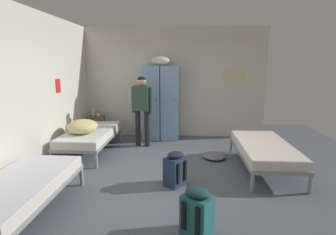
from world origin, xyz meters
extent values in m
plane|color=#565B66|center=(0.00, 0.00, 0.00)|extent=(8.14, 8.14, 0.00)
cube|color=beige|center=(0.00, 2.57, 1.41)|extent=(4.69, 0.06, 2.81)
cube|color=beige|center=(-2.31, 0.00, 1.41)|extent=(0.06, 5.09, 2.81)
cube|color=beige|center=(1.54, 2.54, 1.55)|extent=(0.55, 0.01, 0.40)
cube|color=red|center=(-2.28, 0.89, 1.45)|extent=(0.01, 0.20, 0.28)
cube|color=#7A9ECC|center=(-0.54, 2.26, 0.93)|extent=(0.44, 0.52, 1.85)
cylinder|color=black|center=(-0.42, 1.99, 1.05)|extent=(0.02, 0.03, 0.02)
cube|color=#7A9ECC|center=(-0.08, 2.26, 0.93)|extent=(0.44, 0.52, 1.85)
cylinder|color=black|center=(0.04, 1.99, 1.05)|extent=(0.02, 0.03, 0.02)
ellipsoid|color=beige|center=(-0.31, 2.26, 1.96)|extent=(0.48, 0.36, 0.22)
cylinder|color=brown|center=(-2.16, 2.08, 0.28)|extent=(0.03, 0.03, 0.55)
cylinder|color=brown|center=(-1.81, 2.08, 0.28)|extent=(0.03, 0.03, 0.55)
cylinder|color=brown|center=(-2.16, 2.35, 0.28)|extent=(0.03, 0.03, 0.55)
cylinder|color=brown|center=(-1.81, 2.35, 0.28)|extent=(0.03, 0.03, 0.55)
cube|color=brown|center=(-1.98, 2.22, 0.19)|extent=(0.38, 0.30, 0.02)
cube|color=brown|center=(-1.98, 2.22, 0.56)|extent=(0.38, 0.30, 0.02)
cylinder|color=gray|center=(2.15, 1.23, 0.14)|extent=(0.06, 0.06, 0.28)
cylinder|color=gray|center=(1.31, 1.23, 0.14)|extent=(0.06, 0.06, 0.28)
cylinder|color=gray|center=(2.15, -0.61, 0.14)|extent=(0.06, 0.06, 0.28)
cylinder|color=gray|center=(1.31, -0.61, 0.14)|extent=(0.06, 0.06, 0.28)
cube|color=gray|center=(1.73, 0.31, 0.31)|extent=(0.90, 1.90, 0.06)
cube|color=silver|center=(1.73, 0.31, 0.41)|extent=(0.87, 1.84, 0.14)
cube|color=silver|center=(1.73, 0.31, 0.49)|extent=(0.86, 1.82, 0.01)
cylinder|color=gray|center=(-2.15, -0.56, 0.14)|extent=(0.06, 0.06, 0.28)
cylinder|color=gray|center=(-1.31, -0.56, 0.14)|extent=(0.06, 0.06, 0.28)
cube|color=gray|center=(-1.73, -1.48, 0.31)|extent=(0.90, 1.90, 0.06)
cube|color=silver|center=(-1.73, -1.48, 0.41)|extent=(0.87, 1.84, 0.14)
cube|color=silver|center=(-1.73, -1.48, 0.49)|extent=(0.86, 1.82, 0.01)
cylinder|color=gray|center=(-2.15, 0.15, 0.14)|extent=(0.06, 0.06, 0.28)
cylinder|color=gray|center=(-1.31, 0.15, 0.14)|extent=(0.06, 0.06, 0.28)
cylinder|color=gray|center=(-2.15, 1.99, 0.14)|extent=(0.06, 0.06, 0.28)
cylinder|color=gray|center=(-1.31, 1.99, 0.14)|extent=(0.06, 0.06, 0.28)
cube|color=gray|center=(-1.73, 1.07, 0.31)|extent=(0.90, 1.90, 0.06)
cube|color=silver|center=(-1.73, 1.07, 0.41)|extent=(0.87, 1.84, 0.14)
cube|color=silver|center=(-1.73, 1.07, 0.49)|extent=(0.86, 1.82, 0.01)
ellipsoid|color=#D1C67F|center=(-1.79, 0.81, 0.63)|extent=(0.61, 0.67, 0.28)
cylinder|color=black|center=(-0.57, 1.56, 0.42)|extent=(0.12, 0.12, 0.84)
cylinder|color=black|center=(-0.79, 1.61, 0.42)|extent=(0.12, 0.12, 0.84)
cube|color=#284233|center=(-0.68, 1.59, 1.12)|extent=(0.38, 0.27, 0.57)
cylinder|color=#284233|center=(-0.47, 1.54, 1.08)|extent=(0.08, 0.08, 0.59)
cylinder|color=#284233|center=(-0.89, 1.63, 1.08)|extent=(0.08, 0.08, 0.59)
sphere|color=tan|center=(-0.68, 1.59, 1.51)|extent=(0.20, 0.20, 0.20)
ellipsoid|color=black|center=(-0.68, 1.59, 1.56)|extent=(0.19, 0.19, 0.11)
cylinder|color=#B2DBEA|center=(-2.06, 2.24, 0.68)|extent=(0.06, 0.06, 0.21)
cylinder|color=#2666B2|center=(-2.06, 2.24, 0.80)|extent=(0.03, 0.03, 0.03)
cylinder|color=beige|center=(-1.91, 2.18, 0.62)|extent=(0.06, 0.06, 0.10)
cylinder|color=black|center=(-1.91, 2.18, 0.69)|extent=(0.03, 0.03, 0.03)
cube|color=#23666B|center=(0.45, -1.67, 0.23)|extent=(0.40, 0.38, 0.46)
ellipsoid|color=#193D42|center=(0.53, -1.55, 0.15)|extent=(0.24, 0.20, 0.20)
ellipsoid|color=#193D42|center=(0.45, -1.67, 0.50)|extent=(0.36, 0.34, 0.10)
cube|color=black|center=(0.44, -1.84, 0.25)|extent=(0.05, 0.05, 0.32)
cube|color=black|center=(0.30, -1.74, 0.25)|extent=(0.05, 0.05, 0.32)
cube|color=navy|center=(0.16, -0.45, 0.23)|extent=(0.38, 0.40, 0.46)
ellipsoid|color=black|center=(0.04, -0.36, 0.15)|extent=(0.21, 0.24, 0.20)
ellipsoid|color=black|center=(0.16, -0.45, 0.50)|extent=(0.34, 0.36, 0.10)
cube|color=black|center=(0.32, -0.45, 0.25)|extent=(0.05, 0.05, 0.32)
cube|color=black|center=(0.21, -0.60, 0.25)|extent=(0.05, 0.05, 0.32)
ellipsoid|color=slate|center=(0.91, 0.82, 0.06)|extent=(0.46, 0.49, 0.11)
camera|label=1|loc=(0.29, -4.38, 1.88)|focal=28.48mm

